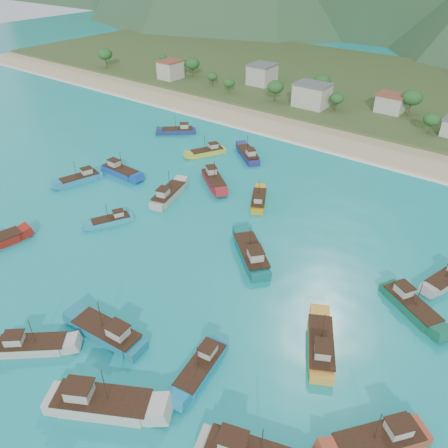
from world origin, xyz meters
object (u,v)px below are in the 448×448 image
Objects in this scene: boat_6 at (248,155)px; boat_20 at (410,306)px; boat_2 at (120,171)px; boat_11 at (168,195)px; boat_1 at (201,367)px; boat_33 at (259,201)px; boat_22 at (178,131)px; boat_12 at (101,403)px; boat_10 at (207,152)px; boat_9 at (214,180)px; boat_32 at (321,347)px; boat_26 at (447,279)px; boat_29 at (112,221)px; boat_13 at (31,346)px; boat_23 at (108,334)px; boat_24 at (379,441)px; boat_14 at (251,255)px; boat_28 at (80,179)px.

boat_20 is (54.30, -32.81, 0.01)m from boat_6.
boat_2 is 0.93× the size of boat_11.
boat_33 is (-19.07, 43.42, -0.07)m from boat_1.
boat_22 is (-7.28, 30.06, -0.10)m from boat_2.
boat_12 is 1.41× the size of boat_22.
boat_1 is 1.04× the size of boat_10.
boat_33 is at bearing 15.22° from boat_11.
boat_33 is at bearing -75.16° from boat_1.
boat_1 is 55.83m from boat_9.
boat_11 is 52.39m from boat_32.
boat_1 is 47.42m from boat_33.
boat_26 is (2.95, 10.79, -0.14)m from boat_20.
boat_10 is 0.87× the size of boat_32.
boat_9 reaches higher than boat_29.
boat_10 is 26.14m from boat_11.
boat_32 is 43.03m from boat_33.
boat_23 is at bearing 98.04° from boat_13.
boat_11 reaches higher than boat_24.
boat_14 is at bearing -17.20° from boat_23.
boat_33 is at bearing -4.31° from boat_24.
boat_13 reaches higher than boat_1.
boat_13 is at bearing 133.46° from boat_23.
boat_1 is 0.99× the size of boat_6.
boat_24 reaches higher than boat_29.
boat_2 is at bearing 41.50° from boat_23.
boat_22 is 88.13m from boat_26.
boat_2 is at bearing -177.80° from boat_6.
boat_28 is at bearing -176.40° from boat_6.
boat_1 is 65.12m from boat_2.
boat_2 is 1.01× the size of boat_24.
boat_2 is 1.05× the size of boat_6.
boat_12 is at bearing 174.88° from boat_22.
boat_29 is at bearing 175.25° from boat_28.
boat_12 is at bearing 165.17° from boat_29.
boat_14 is 31.55m from boat_29.
boat_9 is 1.10× the size of boat_10.
boat_24 is at bearing -96.70° from boat_6.
boat_6 is 0.87× the size of boat_23.
boat_12 is at bearing -139.78° from boat_23.
boat_14 reaches higher than boat_22.
boat_6 is 0.95× the size of boat_20.
boat_10 is at bearing 21.32° from boat_23.
boat_22 is at bearing 94.28° from boat_14.
boat_23 reaches higher than boat_24.
boat_32 is (26.45, 16.99, -0.08)m from boat_23.
boat_24 is (4.29, -25.19, 0.05)m from boat_20.
boat_6 is at bearing -135.45° from boat_22.
boat_12 is 49.09m from boat_20.
boat_22 is 104.96m from boat_24.
boat_6 is 1.06× the size of boat_10.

